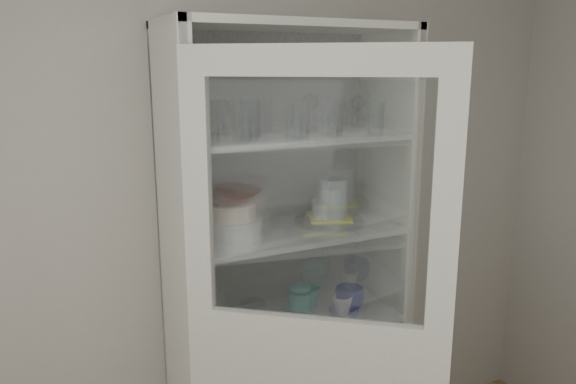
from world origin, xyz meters
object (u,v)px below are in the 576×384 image
goblet_2 (310,110)px  white_canister (196,320)px  goblet_0 (205,116)px  cupboard_door (314,378)px  mug_white (342,305)px  cream_bowl (229,210)px  mug_teal (310,297)px  plate_stack_front (230,230)px  goblet_1 (223,116)px  measuring_cups (236,329)px  terracotta_bowl (229,195)px  pantry_cabinet (282,294)px  glass_platter (329,221)px  goblet_3 (357,110)px  plate_stack_back (194,221)px  teal_jar (300,300)px  yellow_trivet (329,217)px  mug_blue (349,298)px  grey_bowl_stack (332,201)px  white_ramekin (329,209)px

goblet_2 → white_canister: 1.01m
goblet_0 → goblet_2: size_ratio=0.92×
cupboard_door → mug_white: (0.37, 0.42, 0.03)m
cream_bowl → mug_white: (0.51, -0.01, -0.49)m
goblet_2 → mug_teal: goblet_2 is taller
plate_stack_front → goblet_1: bearing=76.1°
cream_bowl → mug_teal: size_ratio=2.17×
measuring_cups → terracotta_bowl: bearing=-144.5°
mug_teal → pantry_cabinet: bearing=164.1°
glass_platter → mug_white: bearing=-74.7°
goblet_3 → plate_stack_back: 0.89m
mug_teal → teal_jar: size_ratio=0.80×
goblet_2 → yellow_trivet: goblet_2 is taller
mug_teal → plate_stack_back: bearing=161.5°
cupboard_door → cream_bowl: bearing=146.2°
measuring_cups → mug_teal: bearing=14.9°
goblet_0 → goblet_3: size_ratio=1.01×
goblet_2 → goblet_1: bearing=-175.0°
plate_stack_front → mug_teal: size_ratio=2.63×
glass_platter → mug_blue: glass_platter is taller
goblet_1 → glass_platter: 0.65m
goblet_3 → plate_stack_front: size_ratio=0.61×
plate_stack_front → yellow_trivet: bearing=8.5°
cupboard_door → glass_platter: 0.73m
mug_blue → glass_platter: bearing=167.3°
goblet_3 → measuring_cups: bearing=-165.4°
goblet_0 → measuring_cups: 0.87m
mug_blue → mug_teal: mug_blue is taller
plate_stack_front → cream_bowl: bearing=0.0°
yellow_trivet → grey_bowl_stack: bearing=-87.7°
plate_stack_back → yellow_trivet: (0.57, -0.12, -0.03)m
goblet_2 → yellow_trivet: size_ratio=0.94×
goblet_0 → white_canister: goblet_0 is taller
pantry_cabinet → terracotta_bowl: 0.60m
pantry_cabinet → teal_jar: size_ratio=17.80×
pantry_cabinet → goblet_3: size_ratio=13.90×
cupboard_door → mug_teal: size_ratio=21.25×
goblet_2 → white_ramekin: goblet_2 is taller
goblet_0 → goblet_1: (0.07, -0.02, -0.00)m
goblet_3 → glass_platter: bearing=-150.5°
terracotta_bowl → grey_bowl_stack: 0.50m
glass_platter → mug_white: (0.02, -0.09, -0.37)m
cream_bowl → measuring_cups: 0.51m
goblet_2 → measuring_cups: goblet_2 is taller
goblet_3 → yellow_trivet: goblet_3 is taller
goblet_1 → grey_bowl_stack: goblet_1 is taller
mug_blue → white_ramekin: bearing=167.3°
white_ramekin → goblet_0: bearing=168.0°
goblet_1 → terracotta_bowl: 0.33m
goblet_1 → measuring_cups: (-0.02, -0.14, -0.86)m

